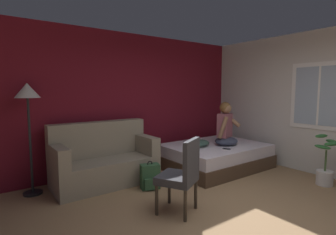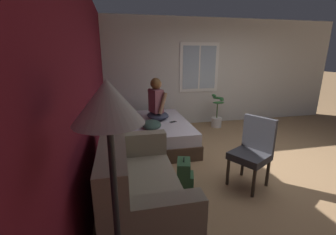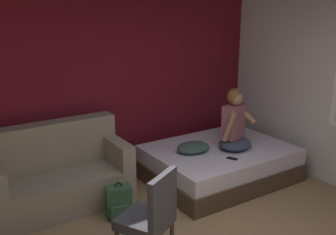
{
  "view_description": "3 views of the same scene",
  "coord_description": "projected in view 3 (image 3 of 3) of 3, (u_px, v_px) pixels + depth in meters",
  "views": [
    {
      "loc": [
        -2.49,
        -1.86,
        1.6
      ],
      "look_at": [
        0.19,
        1.81,
        1.12
      ],
      "focal_mm": 28.0,
      "sensor_mm": 36.0,
      "label": 1
    },
    {
      "loc": [
        -2.99,
        2.45,
        1.81
      ],
      "look_at": [
        0.66,
        1.65,
        0.76
      ],
      "focal_mm": 24.0,
      "sensor_mm": 36.0,
      "label": 2
    },
    {
      "loc": [
        -2.1,
        -2.22,
        2.48
      ],
      "look_at": [
        0.6,
        1.96,
        1.03
      ],
      "focal_mm": 42.0,
      "sensor_mm": 36.0,
      "label": 3
    }
  ],
  "objects": [
    {
      "name": "person_seated",
      "position": [
        235.0,
        125.0,
        5.52
      ],
      "size": [
        0.63,
        0.58,
        0.88
      ],
      "color": "#383D51",
      "rests_on": "bed"
    },
    {
      "name": "bed",
      "position": [
        219.0,
        163.0,
        5.73
      ],
      "size": [
        2.03,
        1.53,
        0.48
      ],
      "color": "#4C3828",
      "rests_on": "ground"
    },
    {
      "name": "side_chair",
      "position": [
        151.0,
        215.0,
        3.75
      ],
      "size": [
        0.63,
        0.63,
        0.98
      ],
      "color": "#382D23",
      "rests_on": "ground"
    },
    {
      "name": "backpack",
      "position": [
        119.0,
        203.0,
        4.68
      ],
      "size": [
        0.34,
        0.3,
        0.46
      ],
      "color": "#2D5133",
      "rests_on": "ground"
    },
    {
      "name": "throw_pillow",
      "position": [
        193.0,
        147.0,
        5.46
      ],
      "size": [
        0.51,
        0.41,
        0.14
      ],
      "primitive_type": "ellipsoid",
      "rotation": [
        0.0,
        0.0,
        -0.1
      ],
      "color": "#385147",
      "rests_on": "bed"
    },
    {
      "name": "couch",
      "position": [
        58.0,
        176.0,
        4.92
      ],
      "size": [
        1.7,
        0.82,
        1.04
      ],
      "color": "gray",
      "rests_on": "ground"
    },
    {
      "name": "wall_back_accent",
      "position": [
        96.0,
        87.0,
        5.53
      ],
      "size": [
        10.24,
        0.16,
        2.7
      ],
      "primitive_type": "cube",
      "color": "maroon",
      "rests_on": "ground"
    },
    {
      "name": "cell_phone",
      "position": [
        232.0,
        158.0,
        5.24
      ],
      "size": [
        0.12,
        0.16,
        0.01
      ],
      "primitive_type": "cube",
      "rotation": [
        0.0,
        0.0,
        0.41
      ],
      "color": "black",
      "rests_on": "bed"
    }
  ]
}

